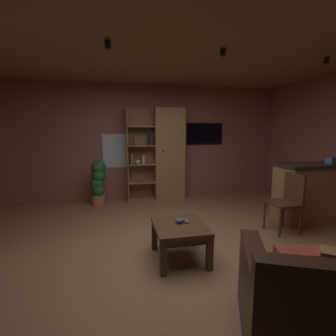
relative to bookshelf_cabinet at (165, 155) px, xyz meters
The scene contains 16 objects.
floor 2.80m from the bookshelf_cabinet, 98.69° to the right, with size 6.47×5.62×0.02m, color olive.
wall_back 0.56m from the bookshelf_cabinet, 145.15° to the left, with size 6.59×0.06×2.63m, color #9E5B56.
ceiling 3.06m from the bookshelf_cabinet, 98.69° to the right, with size 6.47×5.62×0.02m, color #8E6B47.
window_pane_back 1.13m from the bookshelf_cabinet, 167.71° to the left, with size 0.60×0.01×0.77m, color white.
bookshelf_cabinet is the anchor object (origin of this frame).
kitchen_bar_counter 3.11m from the bookshelf_cabinet, 38.84° to the right, with size 1.57×0.62×1.01m.
tissue_box 3.20m from the bookshelf_cabinet, 37.66° to the right, with size 0.12×0.12×0.11m, color #598CBF.
coffee_table 2.85m from the bookshelf_cabinet, 97.63° to the right, with size 0.61×0.70×0.44m.
table_book_0 2.76m from the bookshelf_cabinet, 96.37° to the right, with size 0.11×0.10×0.02m, color brown.
table_book_1 2.77m from the bookshelf_cabinet, 97.48° to the right, with size 0.10×0.09×0.02m, color #2D4C8C.
dining_chair 2.76m from the bookshelf_cabinet, 57.04° to the right, with size 0.44×0.44×0.92m.
potted_floor_plant 1.60m from the bookshelf_cabinet, behind, with size 0.35×0.32×0.96m.
wall_mounted_tv 1.14m from the bookshelf_cabinet, 11.68° to the left, with size 0.90×0.06×0.51m.
track_light_spot_1 3.04m from the bookshelf_cabinet, 116.04° to the right, with size 0.07×0.07×0.09m, color black.
track_light_spot_2 2.84m from the bookshelf_cabinet, 83.13° to the right, with size 0.07×0.07×0.09m, color black.
track_light_spot_3 3.38m from the bookshelf_cabinet, 51.35° to the right, with size 0.07×0.07×0.09m, color black.
Camera 1 is at (-0.69, -2.89, 1.56)m, focal length 25.93 mm.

